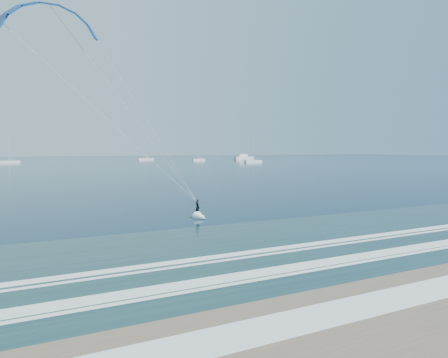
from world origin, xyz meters
name	(u,v)px	position (x,y,z in m)	size (l,w,h in m)	color
kitesurfer_rig	(137,122)	(-12.11, 20.34, 8.98)	(19.04, 9.28, 17.68)	#84B915
motor_yacht	(244,157)	(116.02, 229.05, 1.51)	(13.85, 3.69, 5.88)	silver
sailboat_2	(9,162)	(-27.30, 218.66, 0.69)	(9.37, 2.40, 12.54)	silver
sailboat_3	(146,159)	(51.23, 245.43, 0.69)	(9.90, 2.40, 13.30)	silver
sailboat_4	(199,160)	(77.00, 216.98, 0.68)	(7.98, 2.40, 10.99)	silver
sailboat_5	(253,161)	(89.58, 171.80, 0.69)	(9.77, 2.40, 13.10)	silver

